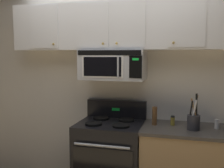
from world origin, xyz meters
The scene contains 9 objects.
back_wall centered at (0.00, 0.79, 1.35)m, with size 5.20×0.10×2.70m, color silver.
stove_range centered at (0.00, 0.42, 0.47)m, with size 0.76×0.69×1.12m.
over_range_microwave centered at (0.00, 0.54, 1.58)m, with size 0.76×0.43×0.35m.
upper_cabinets centered at (0.00, 0.57, 2.02)m, with size 2.50×0.36×0.55m.
counter_segment centered at (0.84, 0.43, 0.45)m, with size 0.93×0.65×0.90m.
utensil_crock_charcoal centered at (0.93, 0.37, 1.00)m, with size 0.13×0.13×0.39m.
salt_shaker centered at (1.17, 0.49, 0.95)m, with size 0.05×0.05×0.10m.
pepper_mill centered at (0.51, 0.46, 1.00)m, with size 0.06×0.06×0.21m, color brown.
spice_jar centered at (0.71, 0.51, 0.95)m, with size 0.05×0.05×0.11m.
Camera 1 is at (0.83, -2.54, 1.70)m, focal length 43.08 mm.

